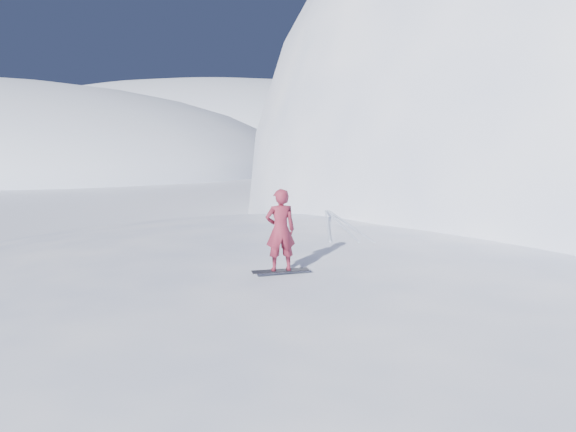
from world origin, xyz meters
name	(u,v)px	position (x,y,z in m)	size (l,w,h in m)	color
ground	(338,366)	(0.00, 0.00, 0.00)	(400.00, 400.00, 0.00)	white
near_ridge	(380,323)	(1.00, 3.00, 0.00)	(36.00, 28.00, 4.80)	white
peak_shoulder	(535,228)	(10.00, 20.00, 0.00)	(28.00, 24.00, 18.00)	white
far_ridge_c	(209,155)	(-40.00, 110.00, 0.00)	(140.00, 90.00, 36.00)	white
wind_bumps	(324,331)	(-0.56, 2.12, 0.00)	(16.00, 14.40, 1.00)	white
snowboard	(280,271)	(-1.30, -0.45, 2.41)	(1.30, 0.24, 0.02)	black
snowboarder	(280,230)	(-1.30, -0.45, 3.34)	(0.67, 0.44, 1.85)	maroon
board_tracks	(339,223)	(-0.45, 5.85, 2.42)	(2.05, 5.96, 0.04)	silver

